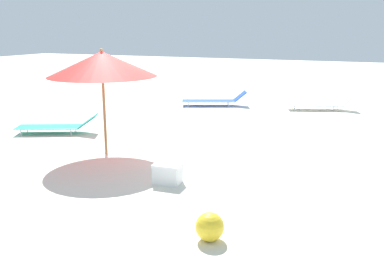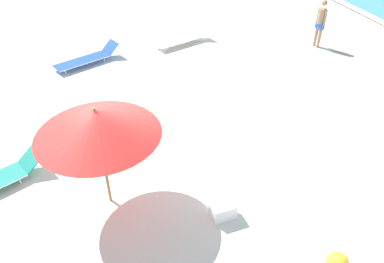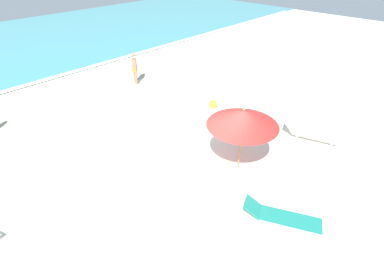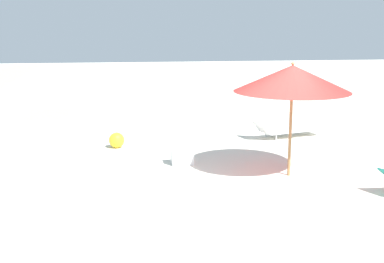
{
  "view_description": "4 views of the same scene",
  "coord_description": "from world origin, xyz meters",
  "px_view_note": "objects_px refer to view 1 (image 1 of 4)",
  "views": [
    {
      "loc": [
        8.83,
        4.64,
        2.76
      ],
      "look_at": [
        1.06,
        1.35,
        0.72
      ],
      "focal_mm": 40.0,
      "sensor_mm": 36.0,
      "label": 1
    },
    {
      "loc": [
        6.87,
        -0.76,
        5.89
      ],
      "look_at": [
        0.47,
        1.26,
        0.94
      ],
      "focal_mm": 35.0,
      "sensor_mm": 36.0,
      "label": 2
    },
    {
      "loc": [
        -6.06,
        -5.24,
        6.73
      ],
      "look_at": [
        0.65,
        1.1,
        0.9
      ],
      "focal_mm": 28.0,
      "sensor_mm": 36.0,
      "label": 3
    },
    {
      "loc": [
        -9.24,
        2.58,
        3.22
      ],
      "look_at": [
        0.96,
        1.29,
        1.01
      ],
      "focal_mm": 50.0,
      "sensor_mm": 36.0,
      "label": 4
    }
  ],
  "objects_px": {
    "beach_ball": "(210,227)",
    "sun_lounger_near_water_left": "(215,100)",
    "sun_lounger_under_umbrella": "(57,126)",
    "cooler_box": "(168,174)",
    "sun_lounger_beside_umbrella": "(321,104)",
    "beach_umbrella": "(102,64)"
  },
  "relations": [
    {
      "from": "beach_umbrella",
      "to": "cooler_box",
      "type": "xyz_separation_m",
      "value": [
        1.14,
        2.1,
        -1.82
      ]
    },
    {
      "from": "sun_lounger_under_umbrella",
      "to": "beach_ball",
      "type": "relative_size",
      "value": 5.63
    },
    {
      "from": "beach_ball",
      "to": "cooler_box",
      "type": "xyz_separation_m",
      "value": [
        -1.72,
        -1.47,
        -0.01
      ]
    },
    {
      "from": "sun_lounger_under_umbrella",
      "to": "sun_lounger_near_water_left",
      "type": "height_order",
      "value": "sun_lounger_near_water_left"
    },
    {
      "from": "sun_lounger_under_umbrella",
      "to": "sun_lounger_beside_umbrella",
      "type": "bearing_deg",
      "value": 110.94
    },
    {
      "from": "sun_lounger_under_umbrella",
      "to": "cooler_box",
      "type": "distance_m",
      "value": 4.99
    },
    {
      "from": "sun_lounger_beside_umbrella",
      "to": "beach_ball",
      "type": "xyz_separation_m",
      "value": [
        10.33,
        -0.23,
        -0.02
      ]
    },
    {
      "from": "sun_lounger_near_water_left",
      "to": "beach_ball",
      "type": "relative_size",
      "value": 6.1
    },
    {
      "from": "beach_umbrella",
      "to": "beach_ball",
      "type": "xyz_separation_m",
      "value": [
        2.86,
        3.57,
        -1.81
      ]
    },
    {
      "from": "sun_lounger_beside_umbrella",
      "to": "cooler_box",
      "type": "xyz_separation_m",
      "value": [
        8.61,
        -1.7,
        -0.03
      ]
    },
    {
      "from": "sun_lounger_under_umbrella",
      "to": "cooler_box",
      "type": "height_order",
      "value": "sun_lounger_under_umbrella"
    },
    {
      "from": "cooler_box",
      "to": "sun_lounger_beside_umbrella",
      "type": "bearing_deg",
      "value": 75.79
    },
    {
      "from": "sun_lounger_beside_umbrella",
      "to": "sun_lounger_under_umbrella",
      "type": "bearing_deg",
      "value": -63.2
    },
    {
      "from": "beach_umbrella",
      "to": "cooler_box",
      "type": "distance_m",
      "value": 3.0
    },
    {
      "from": "sun_lounger_under_umbrella",
      "to": "sun_lounger_beside_umbrella",
      "type": "height_order",
      "value": "sun_lounger_beside_umbrella"
    },
    {
      "from": "sun_lounger_near_water_left",
      "to": "cooler_box",
      "type": "distance_m",
      "value": 8.18
    },
    {
      "from": "sun_lounger_under_umbrella",
      "to": "sun_lounger_near_water_left",
      "type": "relative_size",
      "value": 0.92
    },
    {
      "from": "beach_ball",
      "to": "sun_lounger_near_water_left",
      "type": "bearing_deg",
      "value": -160.3
    },
    {
      "from": "beach_ball",
      "to": "sun_lounger_beside_umbrella",
      "type": "bearing_deg",
      "value": 178.74
    },
    {
      "from": "sun_lounger_near_water_left",
      "to": "cooler_box",
      "type": "relative_size",
      "value": 4.6
    },
    {
      "from": "sun_lounger_beside_umbrella",
      "to": "sun_lounger_near_water_left",
      "type": "relative_size",
      "value": 0.96
    },
    {
      "from": "beach_umbrella",
      "to": "sun_lounger_near_water_left",
      "type": "xyz_separation_m",
      "value": [
        -6.8,
        0.11,
        -1.8
      ]
    }
  ]
}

